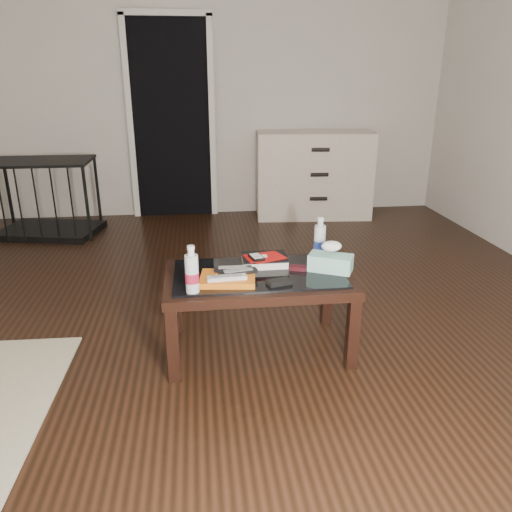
# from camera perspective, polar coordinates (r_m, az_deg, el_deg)

# --- Properties ---
(ground) EXTENTS (5.00, 5.00, 0.00)m
(ground) POSITION_cam_1_polar(r_m,az_deg,el_deg) (3.30, -3.22, -6.30)
(ground) COLOR black
(ground) RESTS_ON ground
(room_shell) EXTENTS (5.00, 5.00, 5.00)m
(room_shell) POSITION_cam_1_polar(r_m,az_deg,el_deg) (2.96, -3.88, 23.05)
(room_shell) COLOR beige
(room_shell) RESTS_ON ground
(doorway) EXTENTS (0.90, 0.08, 2.07)m
(doorway) POSITION_cam_1_polar(r_m,az_deg,el_deg) (5.44, -9.65, 15.21)
(doorway) COLOR black
(doorway) RESTS_ON ground
(coffee_table) EXTENTS (1.00, 0.60, 0.46)m
(coffee_table) POSITION_cam_1_polar(r_m,az_deg,el_deg) (2.71, 0.27, -3.16)
(coffee_table) COLOR black
(coffee_table) RESTS_ON ground
(dresser) EXTENTS (1.24, 0.60, 0.90)m
(dresser) POSITION_cam_1_polar(r_m,az_deg,el_deg) (5.42, 6.58, 9.22)
(dresser) COLOR beige
(dresser) RESTS_ON ground
(pet_crate) EXTENTS (1.01, 0.78, 0.71)m
(pet_crate) POSITION_cam_1_polar(r_m,az_deg,el_deg) (5.20, -22.69, 4.83)
(pet_crate) COLOR black
(pet_crate) RESTS_ON ground
(magazines) EXTENTS (0.30, 0.24, 0.03)m
(magazines) POSITION_cam_1_polar(r_m,az_deg,el_deg) (2.57, -3.25, -2.60)
(magazines) COLOR #CC6213
(magazines) RESTS_ON coffee_table
(remote_silver) EXTENTS (0.20, 0.06, 0.02)m
(remote_silver) POSITION_cam_1_polar(r_m,az_deg,el_deg) (2.52, -3.35, -2.46)
(remote_silver) COLOR #BCBDC1
(remote_silver) RESTS_ON magazines
(remote_black_front) EXTENTS (0.21, 0.09, 0.02)m
(remote_black_front) POSITION_cam_1_polar(r_m,az_deg,el_deg) (2.58, -2.05, -1.81)
(remote_black_front) COLOR black
(remote_black_front) RESTS_ON magazines
(remote_black_back) EXTENTS (0.20, 0.06, 0.02)m
(remote_black_back) POSITION_cam_1_polar(r_m,az_deg,el_deg) (2.62, -2.65, -1.46)
(remote_black_back) COLOR black
(remote_black_back) RESTS_ON magazines
(textbook) EXTENTS (0.25, 0.20, 0.05)m
(textbook) POSITION_cam_1_polar(r_m,az_deg,el_deg) (2.79, 0.97, -0.48)
(textbook) COLOR black
(textbook) RESTS_ON coffee_table
(dvd_mailers) EXTENTS (0.22, 0.17, 0.01)m
(dvd_mailers) POSITION_cam_1_polar(r_m,az_deg,el_deg) (2.77, 0.74, -0.06)
(dvd_mailers) COLOR #B20D0B
(dvd_mailers) RESTS_ON textbook
(ipod) EXTENTS (0.09, 0.12, 0.02)m
(ipod) POSITION_cam_1_polar(r_m,az_deg,el_deg) (2.73, 0.03, -0.11)
(ipod) COLOR black
(ipod) RESTS_ON dvd_mailers
(flip_phone) EXTENTS (0.10, 0.07, 0.02)m
(flip_phone) POSITION_cam_1_polar(r_m,az_deg,el_deg) (2.72, 4.83, -1.36)
(flip_phone) COLOR black
(flip_phone) RESTS_ON coffee_table
(wallet) EXTENTS (0.13, 0.10, 0.02)m
(wallet) POSITION_cam_1_polar(r_m,az_deg,el_deg) (2.54, 2.66, -2.99)
(wallet) COLOR black
(wallet) RESTS_ON coffee_table
(water_bottle_left) EXTENTS (0.08, 0.08, 0.24)m
(water_bottle_left) POSITION_cam_1_polar(r_m,az_deg,el_deg) (2.43, -7.36, -1.49)
(water_bottle_left) COLOR silver
(water_bottle_left) RESTS_ON coffee_table
(water_bottle_right) EXTENTS (0.07, 0.07, 0.24)m
(water_bottle_right) POSITION_cam_1_polar(r_m,az_deg,el_deg) (2.89, 7.30, 2.11)
(water_bottle_right) COLOR silver
(water_bottle_right) RESTS_ON coffee_table
(tissue_box) EXTENTS (0.26, 0.21, 0.09)m
(tissue_box) POSITION_cam_1_polar(r_m,az_deg,el_deg) (2.72, 8.51, -0.76)
(tissue_box) COLOR teal
(tissue_box) RESTS_ON coffee_table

